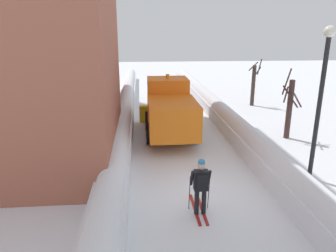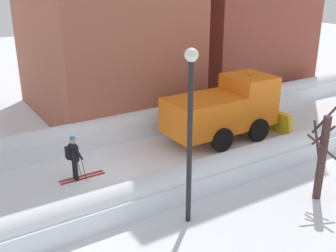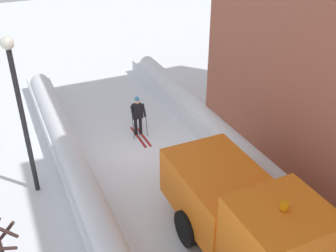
% 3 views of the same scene
% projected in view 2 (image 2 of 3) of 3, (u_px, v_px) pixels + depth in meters
% --- Properties ---
extents(ground_plane, '(80.00, 80.00, 0.00)m').
position_uv_depth(ground_plane, '(286.00, 126.00, 21.21)').
color(ground_plane, white).
extents(snowbank_left, '(1.10, 36.00, 1.23)m').
position_uv_depth(snowbank_left, '(248.00, 101.00, 23.36)').
color(snowbank_left, white).
rests_on(snowbank_left, ground).
extents(plow_truck, '(3.20, 5.98, 3.12)m').
position_uv_depth(plow_truck, '(226.00, 109.00, 19.17)').
color(plow_truck, orange).
rests_on(plow_truck, ground).
extents(skier, '(0.62, 1.80, 1.81)m').
position_uv_depth(skier, '(74.00, 156.00, 15.39)').
color(skier, black).
rests_on(skier, ground).
extents(traffic_light_pole, '(0.28, 0.42, 4.57)m').
position_uv_depth(traffic_light_pole, '(183.00, 62.00, 20.82)').
color(traffic_light_pole, black).
rests_on(traffic_light_pole, ground).
extents(street_lamp, '(0.40, 0.40, 5.55)m').
position_uv_depth(street_lamp, '(190.00, 119.00, 11.90)').
color(street_lamp, black).
rests_on(street_lamp, ground).
extents(bare_tree_near, '(1.19, 1.23, 3.57)m').
position_uv_depth(bare_tree_near, '(322.00, 156.00, 13.90)').
color(bare_tree_near, '#412C28').
rests_on(bare_tree_near, ground).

